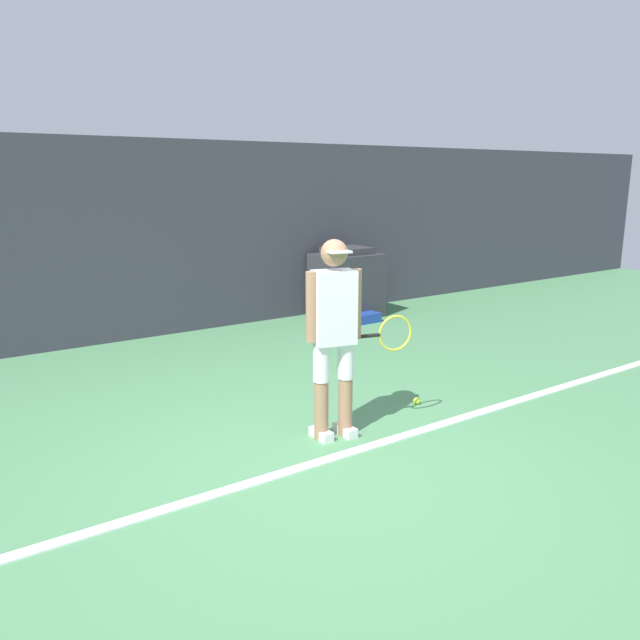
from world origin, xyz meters
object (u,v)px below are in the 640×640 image
at_px(equipment_bag, 354,320).
at_px(tennis_ball, 417,401).
at_px(tennis_player, 335,330).
at_px(covered_chair, 347,283).

bearing_deg(equipment_bag, tennis_ball, -117.31).
height_order(tennis_ball, equipment_bag, equipment_bag).
distance_m(tennis_player, tennis_ball, 1.44).
relative_size(tennis_player, tennis_ball, 24.73).
bearing_deg(covered_chair, equipment_bag, -116.01).
height_order(tennis_player, tennis_ball, tennis_player).
xyz_separation_m(covered_chair, equipment_bag, (-0.26, -0.54, -0.45)).
height_order(tennis_ball, covered_chair, covered_chair).
relative_size(tennis_ball, equipment_bag, 0.08).
height_order(tennis_player, covered_chair, tennis_player).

